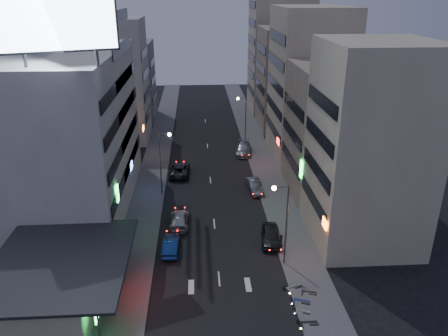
{
  "coord_description": "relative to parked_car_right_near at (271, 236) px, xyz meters",
  "views": [
    {
      "loc": [
        -1.64,
        -28.48,
        24.15
      ],
      "look_at": [
        1.31,
        17.48,
        5.23
      ],
      "focal_mm": 35.0,
      "sensor_mm": 36.0,
      "label": 1
    }
  ],
  "objects": [
    {
      "name": "scooter_black_a",
      "position": [
        1.77,
        -11.75,
        -0.05
      ],
      "size": [
        0.68,
        2.04,
        1.25
      ],
      "primitive_type": null,
      "rotation": [
        0.0,
        0.0,
        1.57
      ],
      "color": "black",
      "rests_on": "sidewalk_right"
    },
    {
      "name": "street_lamp_left",
      "position": [
        -11.5,
        12.2,
        4.57
      ],
      "size": [
        1.6,
        0.44,
        8.02
      ],
      "color": "#595B60",
      "rests_on": "sidewalk_left"
    },
    {
      "name": "person",
      "position": [
        0.7,
        -1.7,
        0.22
      ],
      "size": [
        0.78,
        0.74,
        1.78
      ],
      "primitive_type": "imported",
      "rotation": [
        0.0,
        0.0,
        3.82
      ],
      "color": "black",
      "rests_on": "sidewalk_right"
    },
    {
      "name": "far_right_a",
      "position": [
        9.9,
        40.2,
        8.21
      ],
      "size": [
        11.0,
        12.0,
        18.0
      ],
      "primitive_type": "cube",
      "color": "tan",
      "rests_on": "ground"
    },
    {
      "name": "shophouse_near",
      "position": [
        9.4,
        0.7,
        9.21
      ],
      "size": [
        10.0,
        11.0,
        20.0
      ],
      "primitive_type": "cube",
      "color": "beige",
      "rests_on": "ground"
    },
    {
      "name": "sidewalk_right",
      "position": [
        2.4,
        20.2,
        -0.73
      ],
      "size": [
        4.0,
        120.0,
        0.12
      ],
      "primitive_type": "cube",
      "color": "#4C4C4F",
      "rests_on": "ground"
    },
    {
      "name": "shophouse_far",
      "position": [
        9.4,
        25.2,
        10.21
      ],
      "size": [
        10.0,
        14.0,
        22.0
      ],
      "primitive_type": "cube",
      "color": "beige",
      "rests_on": "ground"
    },
    {
      "name": "ground",
      "position": [
        -5.6,
        -9.8,
        -0.79
      ],
      "size": [
        180.0,
        180.0,
        0.0
      ],
      "primitive_type": "plane",
      "color": "black",
      "rests_on": "ground"
    },
    {
      "name": "food_court",
      "position": [
        -19.5,
        -7.8,
        1.19
      ],
      "size": [
        11.0,
        13.0,
        3.88
      ],
      "color": "beige",
      "rests_on": "ground"
    },
    {
      "name": "road_car_blue",
      "position": [
        -10.11,
        -1.02,
        -0.08
      ],
      "size": [
        1.71,
        4.4,
        1.43
      ],
      "primitive_type": "imported",
      "rotation": [
        0.0,
        0.0,
        3.1
      ],
      "color": "navy",
      "rests_on": "ground"
    },
    {
      "name": "far_left_a",
      "position": [
        -21.1,
        35.2,
        9.21
      ],
      "size": [
        11.0,
        10.0,
        20.0
      ],
      "primitive_type": "cube",
      "color": "silver",
      "rests_on": "ground"
    },
    {
      "name": "scooter_silver_a",
      "position": [
        1.54,
        -10.7,
        -0.15
      ],
      "size": [
        1.18,
        1.77,
        1.03
      ],
      "primitive_type": null,
      "rotation": [
        0.0,
        0.0,
        1.16
      ],
      "color": "#A6A8AD",
      "rests_on": "sidewalk_right"
    },
    {
      "name": "parked_car_right_near",
      "position": [
        0.0,
        0.0,
        0.0
      ],
      "size": [
        2.43,
        4.83,
        1.58
      ],
      "primitive_type": "imported",
      "rotation": [
        0.0,
        0.0,
        -0.12
      ],
      "color": "#29282E",
      "rests_on": "ground"
    },
    {
      "name": "street_lamp_right_near",
      "position": [
        0.3,
        -3.8,
        4.57
      ],
      "size": [
        1.6,
        0.44,
        8.02
      ],
      "color": "#595B60",
      "rests_on": "sidewalk_right"
    },
    {
      "name": "far_right_b",
      "position": [
        10.4,
        54.2,
        11.21
      ],
      "size": [
        12.0,
        12.0,
        24.0
      ],
      "primitive_type": "cube",
      "color": "beige",
      "rests_on": "ground"
    },
    {
      "name": "sidewalk_left",
      "position": [
        -13.6,
        20.2,
        -0.73
      ],
      "size": [
        4.0,
        120.0,
        0.12
      ],
      "primitive_type": "cube",
      "color": "#4C4C4F",
      "rests_on": "ground"
    },
    {
      "name": "far_left_b",
      "position": [
        -21.6,
        48.2,
        6.71
      ],
      "size": [
        12.0,
        10.0,
        15.0
      ],
      "primitive_type": "cube",
      "color": "gray",
      "rests_on": "ground"
    },
    {
      "name": "shophouse_mid",
      "position": [
        9.9,
        12.2,
        7.21
      ],
      "size": [
        11.0,
        12.0,
        16.0
      ],
      "primitive_type": "cube",
      "color": "tan",
      "rests_on": "ground"
    },
    {
      "name": "scooter_silver_b",
      "position": [
        1.38,
        -7.04,
        -0.04
      ],
      "size": [
        1.45,
        2.17,
        1.26
      ],
      "primitive_type": null,
      "rotation": [
        0.0,
        0.0,
        1.98
      ],
      "color": "#AAABB2",
      "rests_on": "sidewalk_right"
    },
    {
      "name": "parked_car_right_far",
      "position": [
        0.0,
        26.13,
        0.02
      ],
      "size": [
        3.0,
        5.81,
        1.61
      ],
      "primitive_type": "imported",
      "rotation": [
        0.0,
        0.0,
        -0.14
      ],
      "color": "#A0A2A8",
      "rests_on": "ground"
    },
    {
      "name": "road_car_silver",
      "position": [
        -9.45,
        4.18,
        -0.08
      ],
      "size": [
        2.08,
        4.9,
        1.41
      ],
      "primitive_type": "imported",
      "rotation": [
        0.0,
        0.0,
        3.12
      ],
      "color": "#ACB0B5",
      "rests_on": "ground"
    },
    {
      "name": "white_building",
      "position": [
        -22.6,
        10.2,
        8.21
      ],
      "size": [
        14.0,
        24.0,
        18.0
      ],
      "primitive_type": "cube",
      "color": "silver",
      "rests_on": "ground"
    },
    {
      "name": "parked_car_left",
      "position": [
        -9.84,
        18.39,
        -0.0
      ],
      "size": [
        2.9,
        5.79,
        1.57
      ],
      "primitive_type": "imported",
      "rotation": [
        0.0,
        0.0,
        3.09
      ],
      "color": "#27262B",
      "rests_on": "ground"
    },
    {
      "name": "street_lamp_right_far",
      "position": [
        0.3,
        30.2,
        4.57
      ],
      "size": [
        1.6,
        0.44,
        8.02
      ],
      "color": "#595B60",
      "rests_on": "sidewalk_right"
    },
    {
      "name": "parked_car_right_mid",
      "position": [
        -0.04,
        12.3,
        -0.05
      ],
      "size": [
        2.05,
        4.64,
        1.48
      ],
      "primitive_type": "imported",
      "rotation": [
        0.0,
        0.0,
        0.11
      ],
      "color": "gray",
      "rests_on": "ground"
    },
    {
      "name": "scooter_blue",
      "position": [
        1.83,
        -9.46,
        -0.05
      ],
      "size": [
        1.35,
        2.14,
        1.24
      ],
      "primitive_type": null,
      "rotation": [
        0.0,
        0.0,
        1.21
      ],
      "color": "navy",
      "rests_on": "sidewalk_right"
    },
    {
      "name": "scooter_black_b",
      "position": [
        2.65,
        -8.31,
        -0.09
      ],
      "size": [
        1.08,
        1.98,
        1.15
      ],
      "primitive_type": null,
      "rotation": [
        0.0,
        0.0,
        1.32
      ],
      "color": "black",
      "rests_on": "sidewalk_right"
    },
    {
      "name": "billboard",
      "position": [
        -18.59,
        0.18,
        20.87
      ],
      "size": [
        9.52,
        3.75,
        6.2
      ],
      "rotation": [
        0.0,
        0.0,
        0.35
      ],
      "color": "#595B60",
      "rests_on": "white_building"
    }
  ]
}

